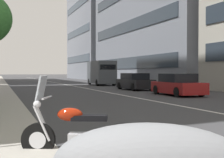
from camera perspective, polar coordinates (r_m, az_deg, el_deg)
lane_centre_stripe at (r=38.70m, az=-8.90°, el=-0.97°), size 110.00×0.16×0.01m
motorcycle_under_tarp at (r=5.64m, az=-6.51°, el=-9.88°), size 0.97×1.98×1.46m
car_mid_block_traffic at (r=20.56m, az=12.07°, el=-1.12°), size 4.26×2.00×1.42m
car_far_down_avenue at (r=26.50m, az=4.26°, el=-0.53°), size 4.27×1.95×1.43m
delivery_van_ahead at (r=35.86m, az=-1.99°, el=1.23°), size 5.21×2.33×2.78m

